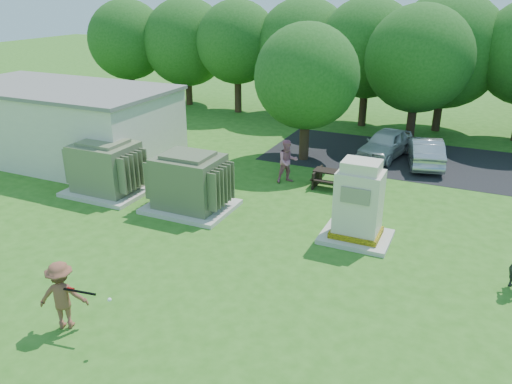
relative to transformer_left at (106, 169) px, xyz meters
The scene contains 14 objects.
ground 7.96m from the transformer_left, 34.70° to the right, with size 120.00×120.00×0.00m, color #2D6619.
service_building 5.19m from the transformer_left, 150.95° to the left, with size 10.00×5.00×3.20m, color beige.
service_building_roof 5.64m from the transformer_left, 150.95° to the left, with size 10.20×5.20×0.15m, color slate.
parking_strip 16.25m from the transformer_left, 33.69° to the left, with size 20.00×6.00×0.01m, color #232326.
transformer_left is the anchor object (origin of this frame).
transformer_right 3.70m from the transformer_left, ahead, with size 3.00×2.40×2.07m.
generator_cabinet 9.67m from the transformer_left, ahead, with size 2.13×1.74×2.60m.
picnic_table 8.82m from the transformer_left, 27.73° to the left, with size 1.61×1.21×0.69m.
batter 8.37m from the transformer_left, 56.62° to the right, with size 1.09×0.63×1.68m, color brown.
person_at_picnic 7.07m from the transformer_left, 33.63° to the left, with size 0.86×0.67×1.77m, color #C56884.
car_white 12.54m from the transformer_left, 45.08° to the left, with size 1.52×3.77×1.29m, color silver.
car_silver_a 13.64m from the transformer_left, 38.63° to the left, with size 1.33×3.81×1.25m, color #9E9DA2.
batting_equipment 8.76m from the transformer_left, 53.20° to the right, with size 1.41×0.22×0.18m.
tree_row 16.56m from the transformer_left, 59.50° to the left, with size 41.30×13.30×7.30m.
Camera 1 is at (6.11, -9.40, 7.32)m, focal length 35.00 mm.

